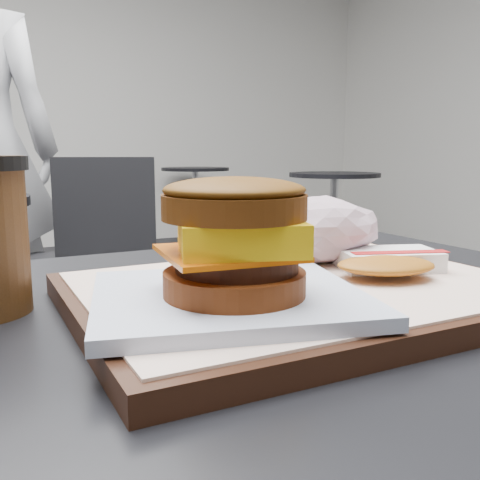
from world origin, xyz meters
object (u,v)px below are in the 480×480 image
object	(u,v)px
serving_tray	(303,293)
hash_brown	(387,262)
breakfast_sandwich	(233,253)
neighbor_chair	(75,252)
crumpled_wrapper	(312,228)

from	to	relation	value
serving_tray	hash_brown	size ratio (longest dim) A/B	2.89
serving_tray	breakfast_sandwich	world-z (taller)	breakfast_sandwich
serving_tray	hash_brown	distance (m)	0.09
neighbor_chair	hash_brown	bearing A→B (deg)	-90.84
crumpled_wrapper	hash_brown	bearing A→B (deg)	-71.80
hash_brown	neighbor_chair	xyz separation A→B (m)	(0.03, 1.78, -0.29)
hash_brown	serving_tray	bearing A→B (deg)	175.48
hash_brown	neighbor_chair	world-z (taller)	neighbor_chair
hash_brown	neighbor_chair	distance (m)	1.80
crumpled_wrapper	breakfast_sandwich	bearing A→B (deg)	-141.63
hash_brown	neighbor_chair	size ratio (longest dim) A/B	0.15
serving_tray	crumpled_wrapper	bearing A→B (deg)	51.59
serving_tray	hash_brown	xyz separation A→B (m)	(0.09, -0.01, 0.02)
serving_tray	breakfast_sandwich	size ratio (longest dim) A/B	1.68
neighbor_chair	crumpled_wrapper	bearing A→B (deg)	-91.79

